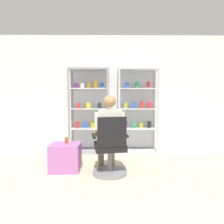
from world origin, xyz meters
TOP-DOWN VIEW (x-y plane):
  - ground_plane at (0.00, 0.00)m, footprint 7.20×7.20m
  - back_wall at (0.00, 3.00)m, footprint 6.00×0.10m
  - display_cabinet_left at (-0.55, 2.76)m, footprint 0.90×0.45m
  - display_cabinet_right at (0.55, 2.76)m, footprint 0.90×0.45m
  - office_chair at (-0.07, 1.24)m, footprint 0.60×0.56m
  - seated_shopkeeper at (-0.10, 1.40)m, footprint 0.53×0.60m
  - storage_crate at (-0.84, 1.49)m, footprint 0.50×0.45m
  - tea_glass at (-0.83, 1.54)m, footprint 0.06×0.06m

SIDE VIEW (x-z plane):
  - ground_plane at x=0.00m, z-range 0.00..0.00m
  - storage_crate at x=-0.84m, z-range 0.00..0.46m
  - office_chair at x=-0.07m, z-range -0.09..0.87m
  - tea_glass at x=-0.83m, z-range 0.46..0.57m
  - seated_shopkeeper at x=-0.10m, z-range 0.07..1.36m
  - display_cabinet_right at x=0.55m, z-range 0.01..1.91m
  - display_cabinet_left at x=-0.55m, z-range 0.02..1.92m
  - back_wall at x=0.00m, z-range 0.00..2.70m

